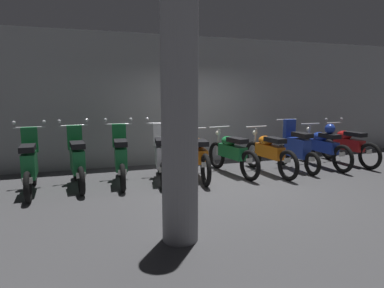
% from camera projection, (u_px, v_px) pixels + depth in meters
% --- Properties ---
extents(ground_plane, '(80.00, 80.00, 0.00)m').
position_uv_depth(ground_plane, '(227.00, 183.00, 6.72)').
color(ground_plane, '#424244').
extents(back_wall, '(16.00, 0.30, 3.23)m').
position_uv_depth(back_wall, '(191.00, 100.00, 8.66)').
color(back_wall, gray).
rests_on(back_wall, ground).
extents(motorbike_slot_0, '(0.59, 1.68, 1.29)m').
position_uv_depth(motorbike_slot_0, '(30.00, 164.00, 6.02)').
color(motorbike_slot_0, black).
rests_on(motorbike_slot_0, ground).
extents(motorbike_slot_1, '(0.59, 1.68, 1.29)m').
position_uv_depth(motorbike_slot_1, '(77.00, 160.00, 6.37)').
color(motorbike_slot_1, black).
rests_on(motorbike_slot_1, ground).
extents(motorbike_slot_2, '(0.59, 1.68, 1.29)m').
position_uv_depth(motorbike_slot_2, '(121.00, 157.00, 6.64)').
color(motorbike_slot_2, black).
rests_on(motorbike_slot_2, ground).
extents(motorbike_slot_3, '(0.58, 1.67, 1.29)m').
position_uv_depth(motorbike_slot_3, '(161.00, 156.00, 6.84)').
color(motorbike_slot_3, black).
rests_on(motorbike_slot_3, ground).
extents(motorbike_slot_4, '(0.56, 1.95, 1.03)m').
position_uv_depth(motorbike_slot_4, '(198.00, 155.00, 7.07)').
color(motorbike_slot_4, black).
rests_on(motorbike_slot_4, ground).
extents(motorbike_slot_5, '(0.57, 1.94, 1.03)m').
position_uv_depth(motorbike_slot_5, '(232.00, 153.00, 7.39)').
color(motorbike_slot_5, black).
rests_on(motorbike_slot_5, ground).
extents(motorbike_slot_6, '(0.56, 1.95, 1.03)m').
position_uv_depth(motorbike_slot_6, '(269.00, 152.00, 7.44)').
color(motorbike_slot_6, black).
rests_on(motorbike_slot_6, ground).
extents(motorbike_slot_7, '(0.56, 1.68, 1.18)m').
position_uv_depth(motorbike_slot_7, '(296.00, 148.00, 7.82)').
color(motorbike_slot_7, black).
rests_on(motorbike_slot_7, ground).
extents(motorbike_slot_8, '(0.56, 1.95, 1.08)m').
position_uv_depth(motorbike_slot_8, '(323.00, 146.00, 8.11)').
color(motorbike_slot_8, black).
rests_on(motorbike_slot_8, ground).
extents(motorbike_slot_9, '(0.59, 1.95, 1.15)m').
position_uv_depth(motorbike_slot_9, '(348.00, 145.00, 8.44)').
color(motorbike_slot_9, black).
rests_on(motorbike_slot_9, ground).
extents(support_pillar, '(0.44, 0.44, 3.23)m').
position_uv_depth(support_pillar, '(180.00, 110.00, 3.90)').
color(support_pillar, gray).
rests_on(support_pillar, ground).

